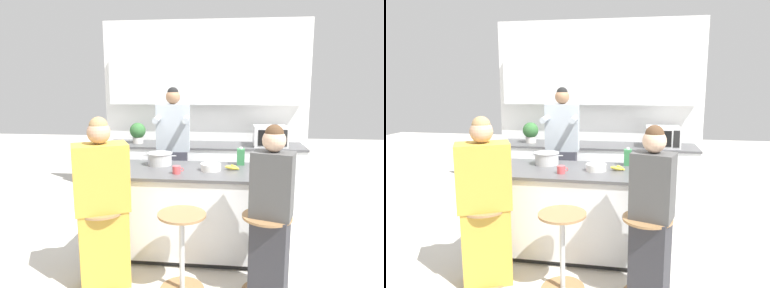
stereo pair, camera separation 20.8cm
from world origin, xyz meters
TOP-DOWN VIEW (x-y plane):
  - ground_plane at (0.00, 0.00)m, footprint 16.00×16.00m
  - wall_back at (0.00, 1.87)m, footprint 3.12×0.22m
  - back_counter at (0.00, 1.56)m, footprint 2.90×0.65m
  - kitchen_island at (0.00, 0.00)m, footprint 1.74×0.78m
  - bar_stool_leftmost at (-0.70, -0.69)m, footprint 0.40×0.40m
  - bar_stool_center at (0.00, -0.71)m, footprint 0.40×0.40m
  - bar_stool_rightmost at (0.70, -0.68)m, footprint 0.40×0.40m
  - person_cooking at (-0.29, 0.67)m, footprint 0.44×0.56m
  - person_wrapped_blanket at (-0.69, -0.70)m, footprint 0.53×0.46m
  - person_seated_near at (0.73, -0.70)m, footprint 0.37×0.34m
  - cooking_pot at (-0.36, 0.17)m, footprint 0.36×0.27m
  - fruit_bowl at (0.20, -0.01)m, footprint 0.21×0.21m
  - mixing_bowl_steel at (0.73, 0.07)m, footprint 0.20×0.20m
  - coffee_cup_near at (-0.12, -0.18)m, footprint 0.11×0.08m
  - coffee_cup_far at (0.70, -0.14)m, footprint 0.12×0.08m
  - banana_bunch at (0.41, 0.03)m, footprint 0.17×0.12m
  - juice_carton at (0.51, 0.26)m, footprint 0.08×0.08m
  - microwave at (0.96, 1.52)m, footprint 0.46×0.39m
  - potted_plant at (-0.97, 1.56)m, footprint 0.23×0.23m

SIDE VIEW (x-z plane):
  - ground_plane at x=0.00m, z-range 0.00..0.00m
  - bar_stool_leftmost at x=-0.70m, z-range 0.05..0.75m
  - bar_stool_center at x=0.00m, z-range 0.05..0.75m
  - bar_stool_rightmost at x=0.70m, z-range 0.05..0.75m
  - back_counter at x=0.00m, z-range 0.00..0.88m
  - kitchen_island at x=0.00m, z-range 0.01..0.90m
  - person_seated_near at x=0.73m, z-range -0.05..1.39m
  - person_wrapped_blanket at x=-0.69m, z-range -0.04..1.45m
  - person_cooking at x=-0.29m, z-range -0.01..1.71m
  - banana_bunch at x=0.41m, z-range 0.89..0.94m
  - mixing_bowl_steel at x=0.73m, z-range 0.89..0.96m
  - fruit_bowl at x=0.20m, z-range 0.89..0.96m
  - coffee_cup_near at x=-0.12m, z-range 0.89..0.97m
  - coffee_cup_far at x=0.70m, z-range 0.89..0.99m
  - cooking_pot at x=-0.36m, z-range 0.89..1.02m
  - juice_carton at x=0.51m, z-range 0.88..1.08m
  - microwave at x=0.96m, z-range 0.88..1.17m
  - potted_plant at x=-0.97m, z-range 0.90..1.20m
  - wall_back at x=0.00m, z-range 0.19..2.89m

